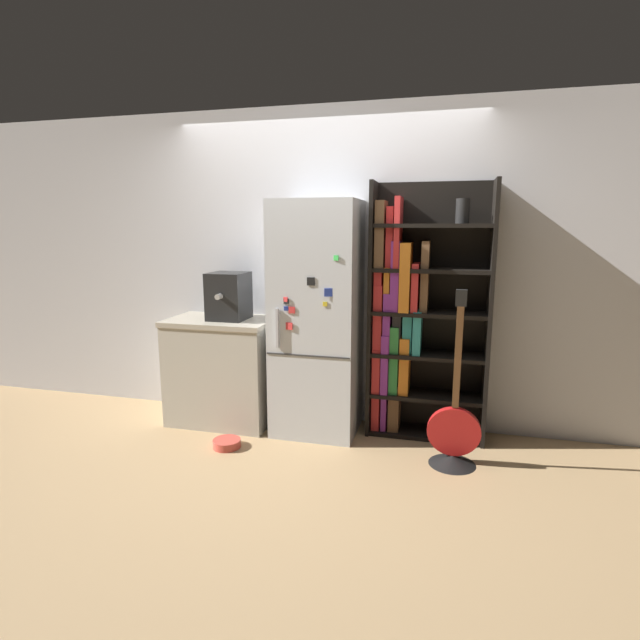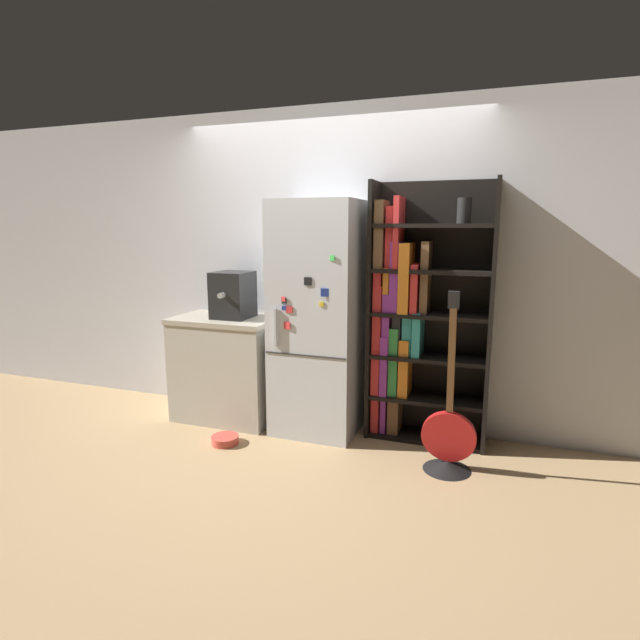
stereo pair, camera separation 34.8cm
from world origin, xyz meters
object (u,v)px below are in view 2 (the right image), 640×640
object	(u,v)px
refrigerator	(317,319)
espresso_machine	(233,295)
guitar	(448,446)
bookshelf	(413,319)
pet_bowl	(225,439)

from	to	relation	value
refrigerator	espresso_machine	size ratio (longest dim) A/B	4.78
refrigerator	guitar	bearing A→B (deg)	-18.58
espresso_machine	guitar	size ratio (longest dim) A/B	0.31
refrigerator	guitar	distance (m)	1.36
guitar	bookshelf	bearing A→B (deg)	124.17
bookshelf	pet_bowl	world-z (taller)	bookshelf
espresso_machine	pet_bowl	world-z (taller)	espresso_machine
bookshelf	espresso_machine	bearing A→B (deg)	-174.64
espresso_machine	bookshelf	bearing A→B (deg)	5.36
guitar	refrigerator	bearing A→B (deg)	161.42
guitar	pet_bowl	xyz separation A→B (m)	(-1.66, -0.14, -0.14)
refrigerator	bookshelf	size ratio (longest dim) A/B	0.93
refrigerator	bookshelf	world-z (taller)	bookshelf
pet_bowl	espresso_machine	bearing A→B (deg)	109.32
refrigerator	pet_bowl	xyz separation A→B (m)	(-0.58, -0.50, -0.89)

